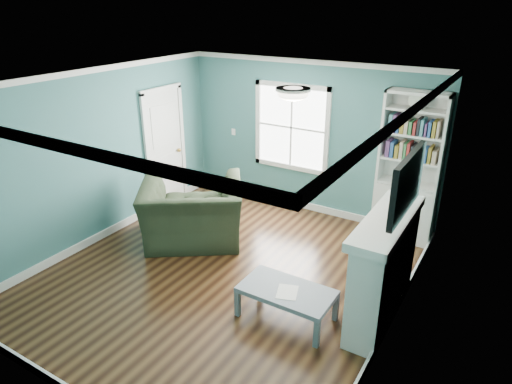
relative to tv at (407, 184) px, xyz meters
The scene contains 13 objects.
floor 2.80m from the tv, behind, with size 5.00×5.00×0.00m, color black.
room_walls 2.21m from the tv, behind, with size 5.00×5.00×5.00m.
trim 2.26m from the tv, behind, with size 4.50×5.00×2.60m.
window 3.40m from the tv, 137.57° to the left, with size 1.40×0.06×1.50m.
bookshelf 2.29m from the tv, 101.57° to the left, with size 0.90×0.35×2.31m.
fireplace 1.10m from the tv, behind, with size 0.44×1.58×1.30m.
tv is the anchor object (origin of this frame).
door 4.63m from the tv, 164.80° to the left, with size 0.12×0.98×2.17m.
ceiling_fixture 1.54m from the tv, behind, with size 0.38×0.38×0.15m.
light_switch 4.38m from the tv, 148.30° to the left, with size 0.08×0.01×0.12m, color white.
recliner 3.34m from the tv, behind, with size 1.48×0.96×1.29m, color black.
coffee_table 1.84m from the tv, 150.78° to the right, with size 1.09×0.60×0.39m.
paper_sheet 1.80m from the tv, 148.20° to the right, with size 0.23×0.29×0.00m, color white.
Camera 1 is at (3.12, -4.34, 3.49)m, focal length 32.00 mm.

